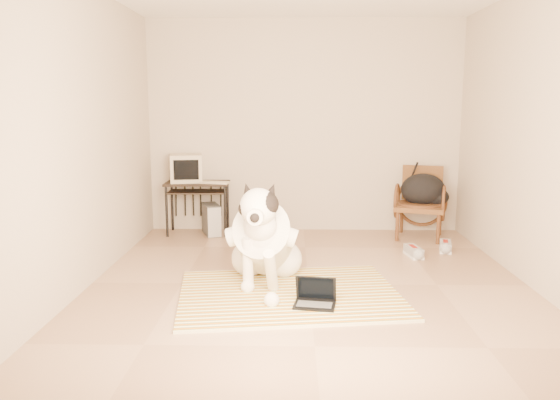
{
  "coord_description": "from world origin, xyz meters",
  "views": [
    {
      "loc": [
        -0.16,
        -4.81,
        1.62
      ],
      "look_at": [
        -0.26,
        -0.01,
        0.79
      ],
      "focal_mm": 35.0,
      "sensor_mm": 36.0,
      "label": 1
    }
  ],
  "objects_px": {
    "dog": "(264,241)",
    "crt_monitor": "(186,168)",
    "laptop": "(315,298)",
    "backpack": "(425,191)",
    "pc_tower": "(212,219)",
    "computer_desk": "(197,190)",
    "rattan_chair": "(420,202)"
  },
  "relations": [
    {
      "from": "rattan_chair",
      "to": "computer_desk",
      "type": "bearing_deg",
      "value": 177.26
    },
    {
      "from": "crt_monitor",
      "to": "rattan_chair",
      "type": "relative_size",
      "value": 0.51
    },
    {
      "from": "rattan_chair",
      "to": "crt_monitor",
      "type": "bearing_deg",
      "value": 176.61
    },
    {
      "from": "pc_tower",
      "to": "crt_monitor",
      "type": "bearing_deg",
      "value": 165.52
    },
    {
      "from": "dog",
      "to": "backpack",
      "type": "xyz_separation_m",
      "value": [
        1.89,
        1.82,
        0.18
      ]
    },
    {
      "from": "computer_desk",
      "to": "crt_monitor",
      "type": "height_order",
      "value": "crt_monitor"
    },
    {
      "from": "crt_monitor",
      "to": "pc_tower",
      "type": "relative_size",
      "value": 1.0
    },
    {
      "from": "laptop",
      "to": "dog",
      "type": "bearing_deg",
      "value": 126.47
    },
    {
      "from": "laptop",
      "to": "pc_tower",
      "type": "relative_size",
      "value": 0.81
    },
    {
      "from": "laptop",
      "to": "backpack",
      "type": "relative_size",
      "value": 0.63
    },
    {
      "from": "crt_monitor",
      "to": "pc_tower",
      "type": "xyz_separation_m",
      "value": [
        0.32,
        -0.08,
        -0.64
      ]
    },
    {
      "from": "laptop",
      "to": "backpack",
      "type": "xyz_separation_m",
      "value": [
        1.45,
        2.42,
        0.51
      ]
    },
    {
      "from": "dog",
      "to": "computer_desk",
      "type": "xyz_separation_m",
      "value": [
        -0.94,
        1.97,
        0.17
      ]
    },
    {
      "from": "dog",
      "to": "rattan_chair",
      "type": "bearing_deg",
      "value": 44.93
    },
    {
      "from": "dog",
      "to": "crt_monitor",
      "type": "height_order",
      "value": "crt_monitor"
    },
    {
      "from": "pc_tower",
      "to": "rattan_chair",
      "type": "height_order",
      "value": "rattan_chair"
    },
    {
      "from": "laptop",
      "to": "crt_monitor",
      "type": "relative_size",
      "value": 0.81
    },
    {
      "from": "crt_monitor",
      "to": "backpack",
      "type": "distance_m",
      "value": 2.99
    },
    {
      "from": "laptop",
      "to": "backpack",
      "type": "bearing_deg",
      "value": 59.07
    },
    {
      "from": "dog",
      "to": "laptop",
      "type": "relative_size",
      "value": 3.91
    },
    {
      "from": "crt_monitor",
      "to": "pc_tower",
      "type": "bearing_deg",
      "value": -14.48
    },
    {
      "from": "crt_monitor",
      "to": "backpack",
      "type": "relative_size",
      "value": 0.78
    },
    {
      "from": "computer_desk",
      "to": "crt_monitor",
      "type": "xyz_separation_m",
      "value": [
        -0.14,
        0.04,
        0.27
      ]
    },
    {
      "from": "rattan_chair",
      "to": "laptop",
      "type": "bearing_deg",
      "value": -119.86
    },
    {
      "from": "dog",
      "to": "computer_desk",
      "type": "relative_size",
      "value": 1.75
    },
    {
      "from": "computer_desk",
      "to": "backpack",
      "type": "distance_m",
      "value": 2.84
    },
    {
      "from": "dog",
      "to": "pc_tower",
      "type": "relative_size",
      "value": 3.17
    },
    {
      "from": "backpack",
      "to": "rattan_chair",
      "type": "bearing_deg",
      "value": 155.5
    },
    {
      "from": "laptop",
      "to": "backpack",
      "type": "height_order",
      "value": "backpack"
    },
    {
      "from": "dog",
      "to": "computer_desk",
      "type": "bearing_deg",
      "value": 115.55
    },
    {
      "from": "computer_desk",
      "to": "dog",
      "type": "bearing_deg",
      "value": -64.45
    },
    {
      "from": "pc_tower",
      "to": "computer_desk",
      "type": "bearing_deg",
      "value": 166.6
    }
  ]
}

